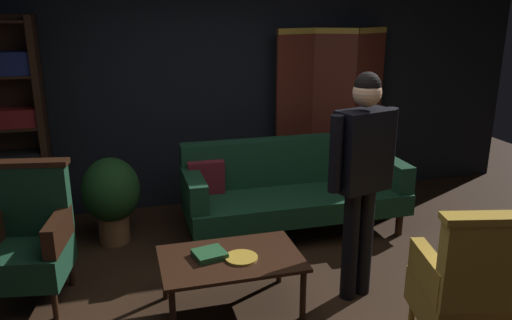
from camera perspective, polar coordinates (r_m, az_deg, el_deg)
back_wall at (r=5.53m, az=-4.60°, el=9.33°), size 7.20×0.10×2.80m
folding_screen at (r=5.70m, az=8.50°, el=5.21°), size 1.29×0.23×1.90m
velvet_couch at (r=4.95m, az=4.15°, el=-2.90°), size 2.12×0.78×0.88m
coffee_table at (r=3.70m, az=-2.83°, el=-11.44°), size 1.00×0.64×0.42m
armchair_gilt_accent at (r=3.44m, az=22.96°, el=-13.04°), size 0.69×0.69×1.04m
armchair_wing_left at (r=4.13m, az=-24.15°, el=-8.05°), size 0.67×0.67×1.04m
standing_figure at (r=3.70m, az=11.81°, el=-0.81°), size 0.57×0.31×1.70m
potted_plant at (r=4.85m, az=-15.89°, el=-3.72°), size 0.52×0.52×0.82m
book_green_cloth at (r=3.68m, az=-5.23°, el=-10.46°), size 0.25×0.24×0.04m
brass_tray at (r=3.65m, az=-1.66°, el=-10.87°), size 0.23×0.23×0.02m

